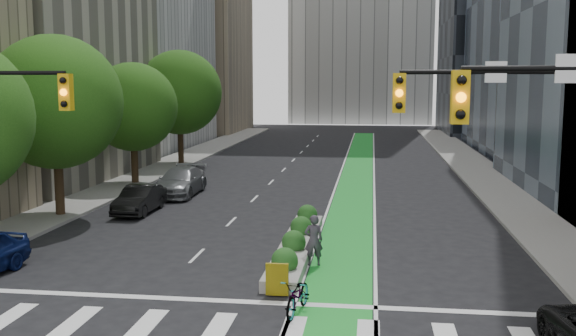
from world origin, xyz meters
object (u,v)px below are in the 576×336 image
(parked_car_left_mid, at_px, (140,199))
(parked_car_left_far, at_px, (180,182))
(median_planter, at_px, (297,243))
(cyclist, at_px, (314,240))
(bicycle, at_px, (298,295))

(parked_car_left_mid, xyz_separation_m, parked_car_left_far, (0.50, 5.28, 0.10))
(median_planter, relative_size, cyclist, 5.54)
(bicycle, height_order, cyclist, cyclist)
(parked_car_left_mid, bearing_deg, parked_car_left_far, 85.12)
(cyclist, xyz_separation_m, parked_car_left_mid, (-9.50, 8.09, -0.24))
(bicycle, xyz_separation_m, parked_car_left_mid, (-9.50, 12.93, 0.16))
(parked_car_left_mid, height_order, parked_car_left_far, parked_car_left_far)
(cyclist, height_order, parked_car_left_mid, cyclist)
(median_planter, bearing_deg, parked_car_left_mid, 143.80)
(bicycle, distance_m, parked_car_left_far, 20.32)
(bicycle, distance_m, cyclist, 4.85)
(cyclist, xyz_separation_m, parked_car_left_far, (-9.00, 13.37, -0.14))
(parked_car_left_far, bearing_deg, median_planter, -55.66)
(median_planter, distance_m, parked_car_left_mid, 10.79)
(cyclist, distance_m, parked_car_left_mid, 12.48)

